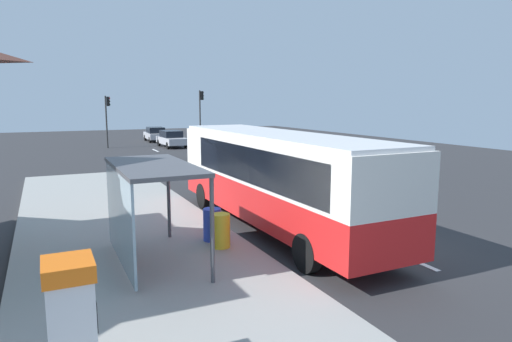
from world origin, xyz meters
name	(u,v)px	position (x,y,z in m)	size (l,w,h in m)	color
ground_plane	(212,177)	(0.00, 14.00, -0.02)	(56.00, 92.00, 0.04)	#2D2D30
sidewalk_platform	(138,256)	(-6.40, 2.00, 0.09)	(6.20, 30.00, 0.18)	#999993
lane_stripe_seg_1	(407,258)	(0.25, -1.00, 0.01)	(0.16, 2.20, 0.01)	silver
lane_stripe_seg_2	(309,216)	(0.25, 4.00, 0.01)	(0.16, 2.20, 0.01)	silver
lane_stripe_seg_3	(253,192)	(0.25, 9.00, 0.01)	(0.16, 2.20, 0.01)	silver
lane_stripe_seg_4	(216,176)	(0.25, 14.00, 0.01)	(0.16, 2.20, 0.01)	silver
lane_stripe_seg_5	(190,165)	(0.25, 19.00, 0.01)	(0.16, 2.20, 0.01)	silver
lane_stripe_seg_6	(170,157)	(0.25, 24.00, 0.01)	(0.16, 2.20, 0.01)	silver
lane_stripe_seg_7	(156,150)	(0.25, 29.00, 0.01)	(0.16, 2.20, 0.01)	silver
bus	(275,175)	(-1.71, 3.01, 1.84)	(2.66, 11.04, 3.21)	red
white_van	(217,144)	(2.20, 19.02, 1.34)	(2.12, 5.24, 2.30)	black
sedan_near	(172,139)	(2.30, 31.28, 0.79)	(1.95, 4.45, 1.52)	#B7B7BC
sedan_far	(155,134)	(2.30, 37.89, 0.79)	(2.00, 4.48, 1.52)	#B7B7BC
ticket_machine	(72,327)	(-8.32, -3.61, 1.17)	(0.66, 0.76, 1.94)	silver
recycling_bin_yellow	(221,231)	(-4.20, 1.52, 0.66)	(0.52, 0.52, 0.95)	yellow
recycling_bin_blue	(212,224)	(-4.20, 2.22, 0.66)	(0.52, 0.52, 0.95)	blue
traffic_light_near_side	(201,109)	(5.50, 32.20, 3.48)	(0.49, 0.28, 5.25)	#2D2D2D
traffic_light_far_side	(107,113)	(-3.10, 33.00, 3.14)	(0.49, 0.28, 4.71)	#2D2D2D
bus_shelter	(141,188)	(-6.41, 1.17, 2.10)	(1.80, 4.00, 2.50)	#4C4C51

